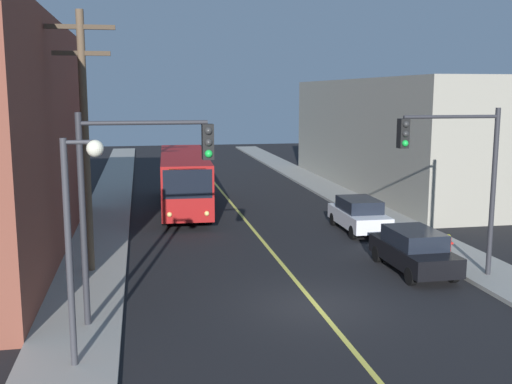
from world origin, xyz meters
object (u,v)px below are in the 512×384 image
Objects in this scene: city_bus at (184,178)px; parked_car_white at (359,214)px; street_lamp_left at (77,219)px; parked_car_black at (414,250)px; utility_pole_near at (85,130)px; traffic_signal_left_corner at (138,179)px; traffic_signal_right_corner at (455,161)px; fire_hydrant at (448,244)px.

city_bus reaches higher than parked_car_white.
parked_car_white is 0.80× the size of street_lamp_left.
parked_car_white is (0.34, 6.76, 0.00)m from parked_car_black.
parked_car_black is 0.47× the size of utility_pole_near.
traffic_signal_left_corner is 1.09× the size of street_lamp_left.
utility_pole_near is at bearing -158.77° from parked_car_white.
traffic_signal_right_corner is at bearing -61.52° from city_bus.
street_lamp_left reaches higher than parked_car_white.
parked_car_black is 0.74× the size of traffic_signal_right_corner.
utility_pole_near reaches higher than traffic_signal_left_corner.
city_bus is 2.77× the size of parked_car_black.
street_lamp_left is at bearing -118.46° from traffic_signal_left_corner.
city_bus is 16.02m from parked_car_black.
city_bus is 13.31m from utility_pole_near.
utility_pole_near is at bearing 170.44° from parked_car_black.
parked_car_black is at bearing -9.56° from utility_pole_near.
parked_car_white is at bearing 93.13° from traffic_signal_right_corner.
traffic_signal_right_corner is 13.18m from street_lamp_left.
traffic_signal_left_corner is 13.77m from fire_hydrant.
utility_pole_near is at bearing 178.04° from fire_hydrant.
fire_hydrant is at bearing -52.12° from city_bus.
utility_pole_near is at bearing 93.11° from street_lamp_left.
parked_car_white reaches higher than fire_hydrant.
fire_hydrant is at bearing 34.41° from parked_car_black.
traffic_signal_left_corner and traffic_signal_right_corner have the same top height.
traffic_signal_right_corner is at bearing -14.53° from utility_pole_near.
street_lamp_left is 15.99m from fire_hydrant.
utility_pole_near is at bearing 108.56° from traffic_signal_left_corner.
parked_car_white is 15.02m from traffic_signal_left_corner.
fire_hydrant is (9.78, -12.57, -1.23)m from city_bus.
parked_car_black is 12.88m from utility_pole_near.
parked_car_black is 1.00× the size of parked_car_white.
street_lamp_left is (0.44, -8.15, -1.59)m from utility_pole_near.
parked_car_black is (7.56, -14.09, -0.98)m from city_bus.
traffic_signal_left_corner reaches higher than parked_car_white.
city_bus is at bearing 127.88° from fire_hydrant.
city_bus is at bearing 118.48° from traffic_signal_right_corner.
traffic_signal_left_corner is at bearing 61.54° from street_lamp_left.
traffic_signal_left_corner is 7.14× the size of fire_hydrant.
street_lamp_left is (-11.80, -12.90, 2.90)m from parked_car_white.
fire_hydrant is (1.88, -5.24, -0.26)m from parked_car_white.
parked_car_black is 2.70m from fire_hydrant.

